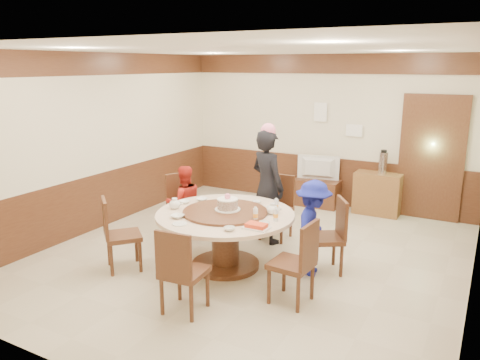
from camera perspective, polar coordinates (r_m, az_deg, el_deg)
The scene contains 32 objects.
room at distance 6.31m, azimuth 1.63°, elevation -0.17°, with size 6.00×6.04×2.84m.
banquet_table at distance 6.13m, azimuth -1.81°, elevation -5.94°, with size 1.79×1.79×0.78m.
chair_0 at distance 6.19m, azimuth 10.43°, elevation -8.25°, with size 0.61×0.61×0.97m.
chair_1 at distance 7.23m, azimuth 4.43°, elevation -4.74°, with size 0.44×0.45×0.97m.
chair_2 at distance 7.36m, azimuth -6.83°, elevation -4.49°, with size 0.60×0.60×0.97m.
chair_3 at distance 6.34m, azimuth -14.18°, elevation -7.91°, with size 0.62×0.62×0.97m.
chair_4 at distance 5.19m, azimuth -6.88°, elevation -12.65°, with size 0.48×0.49×0.97m.
chair_5 at distance 5.37m, azimuth 6.46°, elevation -11.65°, with size 0.48×0.47×0.97m.
person_standing at distance 6.95m, azimuth 3.36°, elevation -0.79°, with size 0.62×0.41×1.71m, color black.
person_red at distance 7.14m, azimuth -6.82°, elevation -2.79°, with size 0.56×0.43×1.15m, color red.
person_blue at distance 5.98m, azimuth 8.87°, elevation -5.80°, with size 0.79×0.46×1.23m, color navy.
birthday_cake at distance 6.06m, azimuth -1.53°, elevation -2.95°, with size 0.34×0.34×0.22m.
teapot_left at distance 6.27m, azimuth -7.96°, elevation -2.96°, with size 0.17×0.15×0.13m, color white.
teapot_right at distance 6.00m, azimuth 4.00°, elevation -3.63°, with size 0.17×0.15×0.13m, color white.
bowl_0 at distance 6.60m, azimuth -4.66°, elevation -2.37°, with size 0.15×0.15×0.04m, color white.
bowl_1 at distance 5.42m, azimuth -1.30°, elevation -5.97°, with size 0.13×0.13×0.04m, color white.
bowl_2 at distance 5.91m, azimuth -7.64°, elevation -4.41°, with size 0.16×0.16×0.04m, color white.
bowl_3 at distance 5.61m, azimuth 2.97°, elevation -5.30°, with size 0.13×0.13×0.04m, color white.
bowl_4 at distance 6.51m, azimuth -6.76°, elevation -2.67°, with size 0.14×0.14×0.03m, color white.
bowl_5 at distance 6.46m, azimuth 2.05°, elevation -2.70°, with size 0.12×0.12×0.04m, color white.
saucer_near at distance 5.68m, azimuth -7.37°, elevation -5.32°, with size 0.18×0.18×0.01m, color white.
saucer_far at distance 6.28m, azimuth 4.05°, elevation -3.33°, with size 0.18×0.18×0.01m, color white.
shrimp_platter at distance 5.48m, azimuth 2.00°, elevation -5.67°, with size 0.30×0.20×0.06m.
bottle_0 at distance 5.73m, azimuth 1.90°, elevation -4.24°, with size 0.06×0.06×0.16m, color white.
bottle_1 at distance 5.74m, azimuth 4.38°, elevation -4.24°, with size 0.06×0.06×0.16m, color white.
bottle_2 at distance 6.10m, azimuth 4.42°, elevation -3.14°, with size 0.06×0.06×0.16m, color white.
tv_stand at distance 8.98m, azimuth 9.32°, elevation -1.53°, with size 0.85×0.45×0.50m, color #4B2817.
television at distance 8.87m, azimuth 9.44°, elevation 1.43°, with size 0.79×0.10×0.45m, color gray.
side_cabinet at distance 8.69m, azimuth 16.40°, elevation -1.60°, with size 0.80×0.40×0.75m, color brown.
thermos at distance 8.55m, azimuth 17.04°, elevation 2.01°, with size 0.15×0.15×0.38m, color silver.
notice_left at distance 8.92m, azimuth 9.78°, elevation 8.16°, with size 0.25×0.00×0.35m, color white.
notice_right at distance 8.77m, azimuth 13.73°, elevation 5.89°, with size 0.30×0.00×0.22m, color white.
Camera 1 is at (2.80, -5.44, 2.62)m, focal length 35.00 mm.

